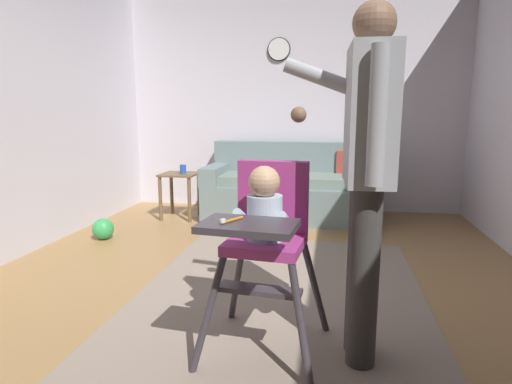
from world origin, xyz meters
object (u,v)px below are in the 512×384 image
adult_standing (366,168)px  toy_ball (103,229)px  sippy_cup (183,169)px  wall_clock (279,49)px  side_table (180,185)px  high_chair (266,223)px  couch (293,189)px

adult_standing → toy_ball: 2.94m
sippy_cup → toy_ball: bearing=-116.7°
sippy_cup → wall_clock: (0.99, 0.74, 1.38)m
side_table → high_chair: bearing=-61.4°
couch → wall_clock: size_ratio=7.04×
high_chair → toy_ball: (-1.84, 1.63, -0.56)m
high_chair → side_table: high_chair is taller
couch → side_table: bearing=-78.1°
high_chair → adult_standing: (0.46, 0.01, 0.28)m
sippy_cup → adult_standing: bearing=-54.7°
wall_clock → high_chair: bearing=-83.6°
high_chair → sippy_cup: size_ratio=9.59×
side_table → wall_clock: (1.03, 0.74, 1.57)m
couch → toy_ball: couch is taller
sippy_cup → wall_clock: size_ratio=0.36×
couch → high_chair: 2.87m
sippy_cup → wall_clock: 1.85m
toy_ball → wall_clock: (1.46, 1.69, 1.85)m
side_table → adult_standing: bearing=-54.0°
couch → wall_clock: bearing=-153.5°
toy_ball → sippy_cup: (0.48, 0.95, 0.47)m
adult_standing → sippy_cup: adult_standing is taller
couch → wall_clock: (-0.24, 0.48, 1.62)m
couch → toy_ball: size_ratio=9.65×
adult_standing → sippy_cup: (-1.82, 2.57, -0.38)m
wall_clock → sippy_cup: bearing=-143.0°
adult_standing → toy_ball: (-2.30, 1.62, -0.84)m
side_table → wall_clock: bearing=35.7°
side_table → wall_clock: size_ratio=1.87×
high_chair → side_table: bearing=-146.0°
couch → wall_clock: 1.71m
adult_standing → side_table: size_ratio=3.21×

